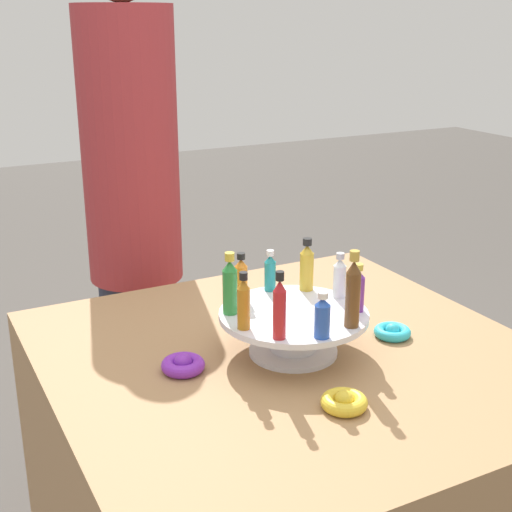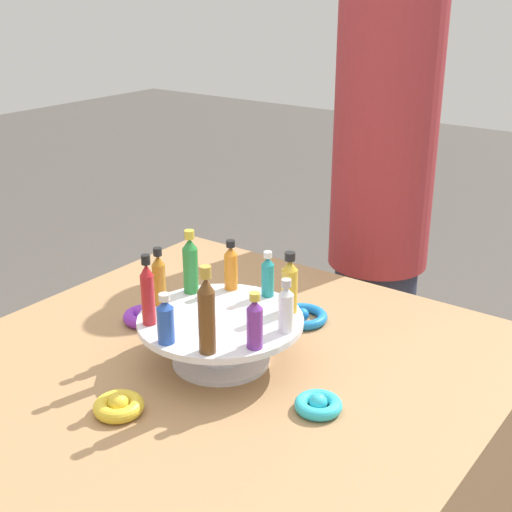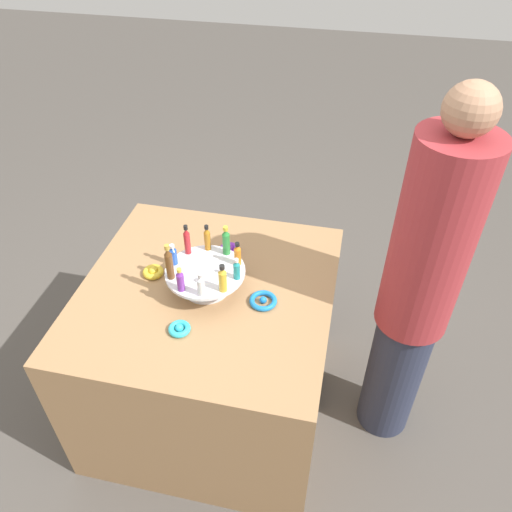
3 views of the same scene
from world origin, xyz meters
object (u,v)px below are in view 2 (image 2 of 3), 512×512
Objects in this scene: display_stand at (221,333)px; bottle_brown at (207,313)px; ribbon_bow_purple at (144,316)px; person_figure at (380,216)px; bottle_teal at (268,276)px; bottle_amber at (159,279)px; ribbon_bow_gold at (119,406)px; bottle_gold at (289,285)px; bottle_orange at (231,267)px; ribbon_bow_blue at (302,316)px; bottle_blue at (166,320)px; bottle_green at (190,264)px; bottle_purple at (255,323)px; bottle_clear at (286,308)px; bottle_red at (148,293)px; ribbon_bow_teal at (318,404)px.

display_stand is 1.99× the size of bottle_brown.
person_figure is (0.74, -0.15, 0.05)m from ribbon_bow_purple.
bottle_teal is 0.80× the size of bottle_amber.
bottle_teal is at bearing -7.22° from ribbon_bow_gold.
bottle_gold reaches higher than ribbon_bow_purple.
ribbon_bow_blue is (0.12, -0.09, -0.13)m from bottle_orange.
person_figure reaches higher than ribbon_bow_purple.
bottle_green is at bearing 29.43° from bottle_blue.
bottle_purple is at bearing -103.60° from ribbon_bow_purple.
bottle_clear is 0.24m from bottle_red.
bottle_blue is (-0.07, 0.13, -0.00)m from bottle_purple.
display_stand is 2.89× the size of ribbon_bow_blue.
ribbon_bow_purple is at bearing 89.15° from bottle_clear.
bottle_amber is 0.08m from bottle_red.
bottle_amber is at bearing 24.85° from ribbon_bow_gold.
bottle_blue reaches higher than ribbon_bow_blue.
bottle_teal is 0.90× the size of bottle_orange.
display_stand is 0.15m from bottle_blue.
display_stand is 3.39× the size of bottle_blue.
person_figure is (0.68, 0.16, -0.08)m from bottle_gold.
bottle_red is 1.65× the size of ribbon_bow_teal.
bottle_clear is 0.78m from person_figure.
ribbon_bow_gold reaches higher than ribbon_bow_blue.
display_stand is at bearing 82.42° from ribbon_bow_teal.
bottle_blue is 0.59× the size of bottle_brown.
bottle_gold is at bearing -6.57° from bottle_brown.
ribbon_bow_teal is at bearing -142.58° from ribbon_bow_blue.
ribbon_bow_blue is at bearing -19.87° from bottle_red.
ribbon_bow_purple is (-0.06, 0.31, -0.13)m from bottle_gold.
bottle_brown reaches higher than bottle_red.
display_stand is 3.04× the size of bottle_purple.
bottle_teal reaches higher than ribbon_bow_teal.
bottle_green is 0.27m from ribbon_bow_blue.
ribbon_bow_teal is at bearing -115.87° from bottle_orange.
bottle_clear is at bearing -78.57° from bottle_amber.
ribbon_bow_gold is at bearing 141.75° from bottle_brown.
ribbon_bow_blue is (0.34, 0.03, -0.15)m from bottle_brown.
bottle_purple is at bearing -96.57° from bottle_amber.
bottle_orange is at bearing 141.75° from ribbon_bow_blue.
ribbon_bow_purple is 1.03× the size of ribbon_bow_gold.
bottle_brown is 1.92× the size of ribbon_bow_teal.
bottle_clear reaches higher than display_stand.
bottle_red is 0.23m from ribbon_bow_purple.
person_figure is (0.80, 0.30, 0.05)m from ribbon_bow_teal.
ribbon_bow_teal is (0.02, -0.11, -0.12)m from bottle_purple.
ribbon_bow_teal is at bearing -118.15° from bottle_clear.
person_figure is at bearing -3.46° from bottle_amber.
person_figure reaches higher than bottle_clear.
bottle_red is (-0.12, 0.21, 0.02)m from bottle_clear.
bottle_gold is (0.09, -0.09, 0.08)m from display_stand.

